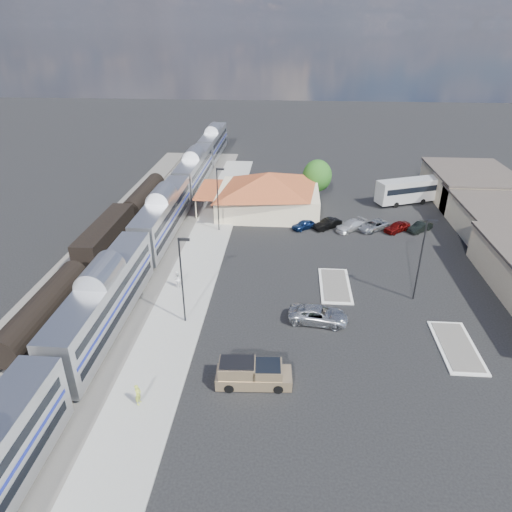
# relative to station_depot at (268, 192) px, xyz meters

# --- Properties ---
(ground) EXTENTS (280.00, 280.00, 0.00)m
(ground) POSITION_rel_station_depot_xyz_m (4.56, -24.00, -3.13)
(ground) COLOR black
(ground) RESTS_ON ground
(railbed) EXTENTS (16.00, 100.00, 0.12)m
(railbed) POSITION_rel_station_depot_xyz_m (-16.44, -16.00, -3.07)
(railbed) COLOR #4C4944
(railbed) RESTS_ON ground
(platform) EXTENTS (5.50, 92.00, 0.18)m
(platform) POSITION_rel_station_depot_xyz_m (-7.44, -18.00, -3.04)
(platform) COLOR gray
(platform) RESTS_ON ground
(passenger_train) EXTENTS (3.00, 104.00, 5.55)m
(passenger_train) POSITION_rel_station_depot_xyz_m (-13.44, -10.42, -0.26)
(passenger_train) COLOR silver
(passenger_train) RESTS_ON ground
(freight_cars) EXTENTS (2.80, 46.00, 4.00)m
(freight_cars) POSITION_rel_station_depot_xyz_m (-19.44, -15.69, -1.21)
(freight_cars) COLOR black
(freight_cars) RESTS_ON ground
(station_depot) EXTENTS (18.35, 12.24, 6.20)m
(station_depot) POSITION_rel_station_depot_xyz_m (0.00, 0.00, 0.00)
(station_depot) COLOR #CAB594
(station_depot) RESTS_ON ground
(traffic_island_south) EXTENTS (3.30, 7.50, 0.21)m
(traffic_island_south) POSITION_rel_station_depot_xyz_m (8.56, -22.00, -3.03)
(traffic_island_south) COLOR silver
(traffic_island_south) RESTS_ON ground
(traffic_island_north) EXTENTS (3.30, 7.50, 0.21)m
(traffic_island_north) POSITION_rel_station_depot_xyz_m (18.56, -32.00, -3.03)
(traffic_island_north) COLOR silver
(traffic_island_north) RESTS_ON ground
(lamp_plat_s) EXTENTS (1.08, 0.25, 9.00)m
(lamp_plat_s) POSITION_rel_station_depot_xyz_m (-6.34, -30.00, 2.21)
(lamp_plat_s) COLOR black
(lamp_plat_s) RESTS_ON ground
(lamp_plat_n) EXTENTS (1.08, 0.25, 9.00)m
(lamp_plat_n) POSITION_rel_station_depot_xyz_m (-6.34, -8.00, 2.21)
(lamp_plat_n) COLOR black
(lamp_plat_n) RESTS_ON ground
(lamp_lot) EXTENTS (1.08, 0.25, 9.00)m
(lamp_lot) POSITION_rel_station_depot_xyz_m (16.66, -24.00, 2.21)
(lamp_lot) COLOR black
(lamp_lot) RESTS_ON ground
(tree_depot) EXTENTS (4.71, 4.71, 6.63)m
(tree_depot) POSITION_rel_station_depot_xyz_m (7.56, 6.00, 0.89)
(tree_depot) COLOR #382314
(tree_depot) RESTS_ON ground
(pickup_truck) EXTENTS (6.12, 2.52, 2.07)m
(pickup_truck) POSITION_rel_station_depot_xyz_m (0.87, -37.93, -2.15)
(pickup_truck) COLOR tan
(pickup_truck) RESTS_ON ground
(suv) EXTENTS (6.05, 3.33, 1.60)m
(suv) POSITION_rel_station_depot_xyz_m (6.40, -28.96, -2.33)
(suv) COLOR #ADB1B6
(suv) RESTS_ON ground
(coach_bus) EXTENTS (12.38, 7.10, 3.94)m
(coach_bus) POSITION_rel_station_depot_xyz_m (22.94, 5.65, -0.86)
(coach_bus) COLOR silver
(coach_bus) RESTS_ON ground
(person_a) EXTENTS (0.50, 0.69, 1.78)m
(person_a) POSITION_rel_station_depot_xyz_m (-7.59, -40.92, -2.06)
(person_a) COLOR #ACBC3A
(person_a) RESTS_ON platform
(person_b) EXTENTS (0.79, 0.97, 1.88)m
(person_b) POSITION_rel_station_depot_xyz_m (-8.68, -23.83, -2.01)
(person_b) COLOR white
(person_b) RESTS_ON platform
(parked_car_a) EXTENTS (4.02, 3.57, 1.32)m
(parked_car_a) POSITION_rel_station_depot_xyz_m (5.49, -6.31, -2.47)
(parked_car_a) COLOR #0D1E45
(parked_car_a) RESTS_ON ground
(parked_car_b) EXTENTS (4.30, 3.72, 1.40)m
(parked_car_b) POSITION_rel_station_depot_xyz_m (8.69, -6.01, -2.43)
(parked_car_b) COLOR black
(parked_car_b) RESTS_ON ground
(parked_car_c) EXTENTS (4.99, 4.60, 1.41)m
(parked_car_c) POSITION_rel_station_depot_xyz_m (11.89, -6.31, -2.43)
(parked_car_c) COLOR silver
(parked_car_c) RESTS_ON ground
(parked_car_d) EXTENTS (5.17, 4.74, 1.34)m
(parked_car_d) POSITION_rel_station_depot_xyz_m (15.09, -6.01, -2.46)
(parked_car_d) COLOR gray
(parked_car_d) RESTS_ON ground
(parked_car_e) EXTENTS (4.28, 3.86, 1.41)m
(parked_car_e) POSITION_rel_station_depot_xyz_m (18.29, -6.31, -2.43)
(parked_car_e) COLOR maroon
(parked_car_e) RESTS_ON ground
(parked_car_f) EXTENTS (3.97, 3.66, 1.32)m
(parked_car_f) POSITION_rel_station_depot_xyz_m (21.49, -6.01, -2.47)
(parked_car_f) COLOR black
(parked_car_f) RESTS_ON ground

